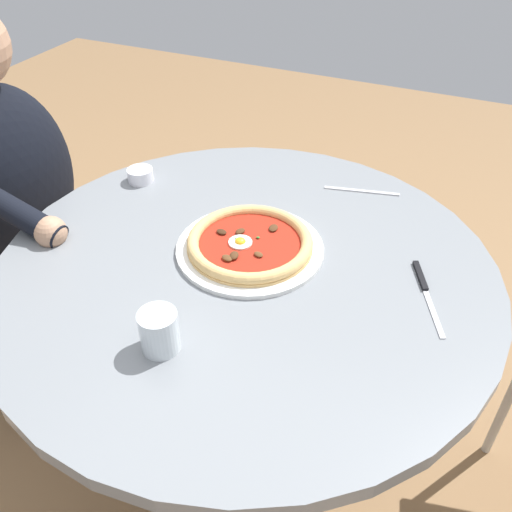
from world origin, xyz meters
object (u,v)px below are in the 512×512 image
(ramekin_capers, at_px, (140,175))
(pizza_on_plate, at_px, (250,244))
(fork_utensil, at_px, (362,191))
(dining_table, at_px, (246,312))
(diner_person, at_px, (27,241))
(water_glass, at_px, (160,333))
(steak_knife, at_px, (424,286))

(ramekin_capers, bearing_deg, pizza_on_plate, 158.08)
(pizza_on_plate, bearing_deg, fork_utensil, -114.94)
(dining_table, distance_m, diner_person, 0.71)
(dining_table, height_order, ramekin_capers, ramekin_capers)
(pizza_on_plate, distance_m, water_glass, 0.31)
(water_glass, height_order, ramekin_capers, water_glass)
(pizza_on_plate, height_order, fork_utensil, pizza_on_plate)
(water_glass, distance_m, fork_utensil, 0.66)
(dining_table, height_order, water_glass, water_glass)
(pizza_on_plate, xyz_separation_m, ramekin_capers, (0.37, -0.15, 0.00))
(dining_table, distance_m, fork_utensil, 0.42)
(pizza_on_plate, xyz_separation_m, steak_knife, (-0.36, -0.03, -0.01))
(water_glass, distance_m, diner_person, 0.79)
(ramekin_capers, xyz_separation_m, fork_utensil, (-0.52, -0.18, -0.02))
(water_glass, xyz_separation_m, fork_utensil, (-0.18, -0.63, -0.03))
(ramekin_capers, height_order, diner_person, diner_person)
(fork_utensil, height_order, diner_person, diner_person)
(fork_utensil, bearing_deg, ramekin_capers, 18.81)
(steak_knife, xyz_separation_m, diner_person, (1.05, 0.00, -0.21))
(fork_utensil, distance_m, diner_person, 0.92)
(water_glass, distance_m, ramekin_capers, 0.57)
(steak_knife, distance_m, ramekin_capers, 0.73)
(fork_utensil, bearing_deg, pizza_on_plate, 65.06)
(diner_person, bearing_deg, pizza_on_plate, 177.91)
(dining_table, distance_m, water_glass, 0.32)
(water_glass, bearing_deg, pizza_on_plate, -94.64)
(dining_table, distance_m, ramekin_capers, 0.45)
(dining_table, bearing_deg, pizza_on_plate, -77.25)
(dining_table, height_order, pizza_on_plate, pizza_on_plate)
(dining_table, relative_size, diner_person, 0.89)
(steak_knife, bearing_deg, dining_table, 11.97)
(steak_knife, relative_size, ramekin_capers, 3.06)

